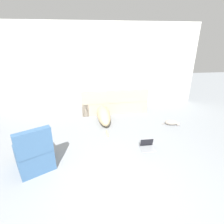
{
  "coord_description": "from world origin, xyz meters",
  "views": [
    {
      "loc": [
        -0.27,
        -1.81,
        2.21
      ],
      "look_at": [
        0.21,
        1.69,
        0.74
      ],
      "focal_mm": 28.0,
      "sensor_mm": 36.0,
      "label": 1
    }
  ],
  "objects_px": {
    "dog": "(104,115)",
    "cat": "(172,123)",
    "couch": "(113,103)",
    "laptop_open": "(147,145)",
    "side_chair": "(34,155)"
  },
  "relations": [
    {
      "from": "dog",
      "to": "cat",
      "type": "height_order",
      "value": "dog"
    },
    {
      "from": "couch",
      "to": "cat",
      "type": "relative_size",
      "value": 4.41
    },
    {
      "from": "couch",
      "to": "dog",
      "type": "bearing_deg",
      "value": 61.1
    },
    {
      "from": "cat",
      "to": "side_chair",
      "type": "height_order",
      "value": "side_chair"
    },
    {
      "from": "laptop_open",
      "to": "cat",
      "type": "bearing_deg",
      "value": 43.79
    },
    {
      "from": "dog",
      "to": "cat",
      "type": "distance_m",
      "value": 1.93
    },
    {
      "from": "dog",
      "to": "side_chair",
      "type": "relative_size",
      "value": 1.9
    },
    {
      "from": "couch",
      "to": "laptop_open",
      "type": "height_order",
      "value": "couch"
    },
    {
      "from": "laptop_open",
      "to": "dog",
      "type": "bearing_deg",
      "value": 118.96
    },
    {
      "from": "couch",
      "to": "laptop_open",
      "type": "xyz_separation_m",
      "value": [
        0.41,
        -2.31,
        -0.18
      ]
    },
    {
      "from": "couch",
      "to": "laptop_open",
      "type": "bearing_deg",
      "value": 97.77
    },
    {
      "from": "cat",
      "to": "laptop_open",
      "type": "height_order",
      "value": "laptop_open"
    },
    {
      "from": "cat",
      "to": "laptop_open",
      "type": "distance_m",
      "value": 1.44
    },
    {
      "from": "cat",
      "to": "dog",
      "type": "bearing_deg",
      "value": -176.86
    },
    {
      "from": "laptop_open",
      "to": "side_chair",
      "type": "height_order",
      "value": "side_chair"
    }
  ]
}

